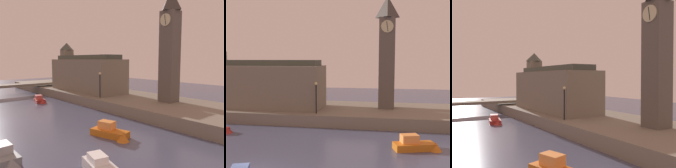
{
  "view_description": "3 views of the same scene",
  "coord_description": "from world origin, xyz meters",
  "views": [
    {
      "loc": [
        29.15,
        -6.26,
        7.5
      ],
      "look_at": [
        4.41,
        14.95,
        4.0
      ],
      "focal_mm": 36.83,
      "sensor_mm": 36.0,
      "label": 1
    },
    {
      "loc": [
        9.66,
        -17.5,
        8.44
      ],
      "look_at": [
        4.01,
        14.78,
        5.38
      ],
      "focal_mm": 43.19,
      "sensor_mm": 36.0,
      "label": 2
    },
    {
      "loc": [
        26.61,
        -0.2,
        6.46
      ],
      "look_at": [
        -0.47,
        16.23,
        5.76
      ],
      "focal_mm": 40.33,
      "sensor_mm": 36.0,
      "label": 3
    }
  ],
  "objects": [
    {
      "name": "boat_patrol_orange",
      "position": [
        12.84,
        7.75,
        0.47
      ],
      "size": [
        4.73,
        2.46,
        1.55
      ],
      "color": "orange",
      "rests_on": "ground"
    },
    {
      "name": "clock_tower",
      "position": [
        9.86,
        20.88,
        9.54
      ],
      "size": [
        2.38,
        2.42,
        15.56
      ],
      "color": "#5B544C",
      "rests_on": "far_embankment"
    },
    {
      "name": "boat_dinghy_red",
      "position": [
        -9.19,
        10.02,
        0.41
      ],
      "size": [
        3.86,
        2.07,
        1.27
      ],
      "color": "maroon",
      "rests_on": "ground"
    },
    {
      "name": "parliament_hall",
      "position": [
        -7.96,
        18.74,
        4.84
      ],
      "size": [
        17.1,
        6.06,
        9.52
      ],
      "color": "slate",
      "rests_on": "far_embankment"
    },
    {
      "name": "streetlamp",
      "position": [
        1.1,
        15.32,
        3.99
      ],
      "size": [
        0.36,
        0.36,
        4.01
      ],
      "color": "black",
      "rests_on": "far_embankment"
    },
    {
      "name": "far_embankment",
      "position": [
        0.0,
        20.0,
        0.75
      ],
      "size": [
        70.0,
        12.0,
        1.5
      ],
      "primitive_type": "cube",
      "color": "slate",
      "rests_on": "ground"
    },
    {
      "name": "boat_cruiser_grey",
      "position": [
        11.94,
        -1.69,
        0.45
      ],
      "size": [
        3.78,
        1.48,
        1.3
      ],
      "color": "gray",
      "rests_on": "ground"
    }
  ]
}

